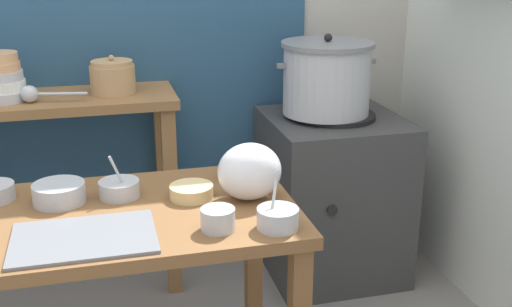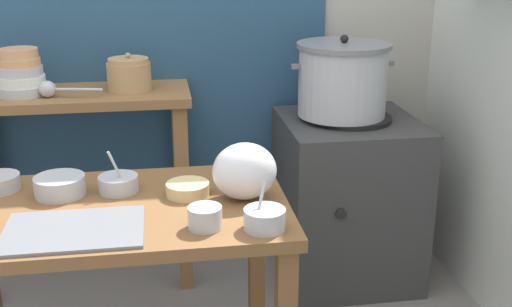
{
  "view_description": "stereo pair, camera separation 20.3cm",
  "coord_description": "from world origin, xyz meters",
  "px_view_note": "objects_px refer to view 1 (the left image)",
  "views": [
    {
      "loc": [
        -0.19,
        -1.85,
        1.52
      ],
      "look_at": [
        0.33,
        0.14,
        0.82
      ],
      "focal_mm": 43.99,
      "sensor_mm": 36.0,
      "label": 1
    },
    {
      "loc": [
        0.01,
        -1.89,
        1.52
      ],
      "look_at": [
        0.33,
        0.14,
        0.82
      ],
      "focal_mm": 43.99,
      "sensor_mm": 36.0,
      "label": 2
    }
  ],
  "objects_px": {
    "clay_pot": "(113,77)",
    "prep_bowl_2": "(218,218)",
    "stove_block": "(332,195)",
    "ladle": "(32,94)",
    "prep_bowl_6": "(278,217)",
    "prep_bowl_0": "(59,192)",
    "steamer_pot": "(327,78)",
    "plastic_bag": "(250,172)",
    "prep_bowl_5": "(239,171)",
    "prep_bowl_4": "(191,191)",
    "back_shelf_table": "(64,147)",
    "bowl_stack_enamel": "(0,79)",
    "prep_table": "(122,244)",
    "serving_tray": "(84,238)",
    "prep_bowl_1": "(119,188)"
  },
  "relations": [
    {
      "from": "bowl_stack_enamel",
      "to": "prep_bowl_2",
      "type": "xyz_separation_m",
      "value": [
        0.68,
        -1.03,
        -0.23
      ]
    },
    {
      "from": "steamer_pot",
      "to": "prep_bowl_4",
      "type": "bearing_deg",
      "value": -136.61
    },
    {
      "from": "prep_bowl_0",
      "to": "prep_bowl_2",
      "type": "distance_m",
      "value": 0.56
    },
    {
      "from": "back_shelf_table",
      "to": "clay_pot",
      "type": "xyz_separation_m",
      "value": [
        0.22,
        0.0,
        0.29
      ]
    },
    {
      "from": "bowl_stack_enamel",
      "to": "back_shelf_table",
      "type": "bearing_deg",
      "value": 3.34
    },
    {
      "from": "stove_block",
      "to": "bowl_stack_enamel",
      "type": "height_order",
      "value": "bowl_stack_enamel"
    },
    {
      "from": "plastic_bag",
      "to": "prep_bowl_5",
      "type": "height_order",
      "value": "plastic_bag"
    },
    {
      "from": "steamer_pot",
      "to": "prep_bowl_5",
      "type": "relative_size",
      "value": 3.12
    },
    {
      "from": "ladle",
      "to": "prep_bowl_1",
      "type": "distance_m",
      "value": 0.73
    },
    {
      "from": "steamer_pot",
      "to": "clay_pot",
      "type": "xyz_separation_m",
      "value": [
        -0.92,
        0.11,
        0.03
      ]
    },
    {
      "from": "steamer_pot",
      "to": "prep_bowl_0",
      "type": "xyz_separation_m",
      "value": [
        -1.13,
        -0.61,
        -0.19
      ]
    },
    {
      "from": "stove_block",
      "to": "prep_bowl_6",
      "type": "xyz_separation_m",
      "value": [
        -0.55,
        -0.95,
        0.37
      ]
    },
    {
      "from": "steamer_pot",
      "to": "prep_bowl_0",
      "type": "height_order",
      "value": "steamer_pot"
    },
    {
      "from": "stove_block",
      "to": "ladle",
      "type": "relative_size",
      "value": 2.98
    },
    {
      "from": "bowl_stack_enamel",
      "to": "prep_bowl_1",
      "type": "xyz_separation_m",
      "value": [
        0.42,
        -0.71,
        -0.24
      ]
    },
    {
      "from": "serving_tray",
      "to": "prep_bowl_4",
      "type": "distance_m",
      "value": 0.41
    },
    {
      "from": "steamer_pot",
      "to": "serving_tray",
      "type": "relative_size",
      "value": 1.14
    },
    {
      "from": "stove_block",
      "to": "prep_bowl_6",
      "type": "distance_m",
      "value": 1.16
    },
    {
      "from": "prep_bowl_4",
      "to": "prep_bowl_5",
      "type": "relative_size",
      "value": 0.97
    },
    {
      "from": "prep_table",
      "to": "prep_bowl_2",
      "type": "xyz_separation_m",
      "value": [
        0.27,
        -0.2,
        0.15
      ]
    },
    {
      "from": "bowl_stack_enamel",
      "to": "prep_bowl_1",
      "type": "height_order",
      "value": "bowl_stack_enamel"
    },
    {
      "from": "stove_block",
      "to": "prep_bowl_4",
      "type": "xyz_separation_m",
      "value": [
        -0.76,
        -0.66,
        0.36
      ]
    },
    {
      "from": "back_shelf_table",
      "to": "prep_bowl_5",
      "type": "height_order",
      "value": "back_shelf_table"
    },
    {
      "from": "bowl_stack_enamel",
      "to": "ladle",
      "type": "distance_m",
      "value": 0.15
    },
    {
      "from": "clay_pot",
      "to": "serving_tray",
      "type": "xyz_separation_m",
      "value": [
        -0.14,
        -1.01,
        -0.24
      ]
    },
    {
      "from": "back_shelf_table",
      "to": "plastic_bag",
      "type": "relative_size",
      "value": 4.6
    },
    {
      "from": "steamer_pot",
      "to": "prep_bowl_6",
      "type": "distance_m",
      "value": 1.11
    },
    {
      "from": "prep_table",
      "to": "prep_bowl_5",
      "type": "bearing_deg",
      "value": 24.37
    },
    {
      "from": "prep_bowl_2",
      "to": "ladle",
      "type": "bearing_deg",
      "value": 120.12
    },
    {
      "from": "prep_bowl_1",
      "to": "prep_bowl_5",
      "type": "distance_m",
      "value": 0.42
    },
    {
      "from": "clay_pot",
      "to": "prep_bowl_2",
      "type": "xyz_separation_m",
      "value": [
        0.24,
        -1.05,
        -0.21
      ]
    },
    {
      "from": "prep_bowl_6",
      "to": "prep_bowl_2",
      "type": "bearing_deg",
      "value": 168.71
    },
    {
      "from": "back_shelf_table",
      "to": "bowl_stack_enamel",
      "type": "distance_m",
      "value": 0.38
    },
    {
      "from": "prep_bowl_0",
      "to": "prep_bowl_6",
      "type": "bearing_deg",
      "value": -29.85
    },
    {
      "from": "stove_block",
      "to": "prep_bowl_4",
      "type": "bearing_deg",
      "value": -139.01
    },
    {
      "from": "bowl_stack_enamel",
      "to": "plastic_bag",
      "type": "height_order",
      "value": "bowl_stack_enamel"
    },
    {
      "from": "prep_bowl_2",
      "to": "prep_bowl_0",
      "type": "bearing_deg",
      "value": 144.44
    },
    {
      "from": "clay_pot",
      "to": "bowl_stack_enamel",
      "type": "relative_size",
      "value": 0.92
    },
    {
      "from": "clay_pot",
      "to": "serving_tray",
      "type": "distance_m",
      "value": 1.05
    },
    {
      "from": "prep_table",
      "to": "clay_pot",
      "type": "height_order",
      "value": "clay_pot"
    },
    {
      "from": "prep_bowl_0",
      "to": "prep_bowl_5",
      "type": "xyz_separation_m",
      "value": [
        0.61,
        0.07,
        -0.01
      ]
    },
    {
      "from": "back_shelf_table",
      "to": "steamer_pot",
      "type": "xyz_separation_m",
      "value": [
        1.15,
        -0.11,
        0.26
      ]
    },
    {
      "from": "bowl_stack_enamel",
      "to": "prep_bowl_4",
      "type": "relative_size",
      "value": 1.44
    },
    {
      "from": "stove_block",
      "to": "plastic_bag",
      "type": "xyz_separation_m",
      "value": [
        -0.58,
        -0.72,
        0.43
      ]
    },
    {
      "from": "steamer_pot",
      "to": "prep_bowl_6",
      "type": "height_order",
      "value": "steamer_pot"
    },
    {
      "from": "stove_block",
      "to": "ladle",
      "type": "height_order",
      "value": "ladle"
    },
    {
      "from": "back_shelf_table",
      "to": "prep_bowl_5",
      "type": "xyz_separation_m",
      "value": [
        0.62,
        -0.65,
        0.07
      ]
    },
    {
      "from": "clay_pot",
      "to": "prep_bowl_5",
      "type": "bearing_deg",
      "value": -58.84
    },
    {
      "from": "back_shelf_table",
      "to": "stove_block",
      "type": "bearing_deg",
      "value": -6.26
    },
    {
      "from": "stove_block",
      "to": "prep_bowl_5",
      "type": "distance_m",
      "value": 0.85
    }
  ]
}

